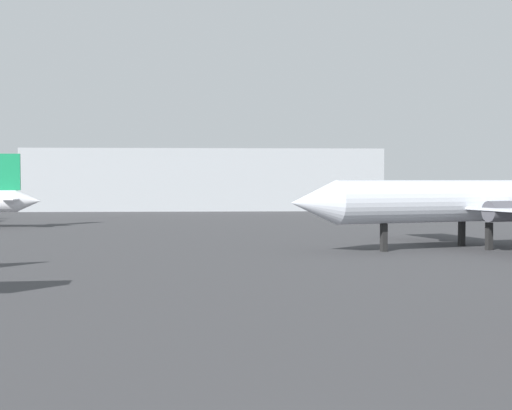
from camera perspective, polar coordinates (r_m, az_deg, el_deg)
The scene contains 2 objects.
airplane_on_taxiway at distance 60.75m, azimuth 16.73°, elevation 0.32°, with size 30.74×22.93×11.28m.
terminal_building at distance 139.08m, azimuth -4.17°, elevation 2.06°, with size 65.16×27.72×11.33m, color #999EA3.
Camera 1 is at (-1.79, -12.74, 5.74)m, focal length 49.14 mm.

